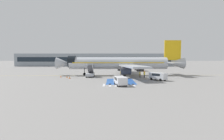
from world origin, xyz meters
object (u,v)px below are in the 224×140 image
at_px(traffic_cone_0, 68,77).
at_px(boarding_stairs_forward, 91,73).
at_px(fuel_tanker, 140,67).
at_px(ground_crew_3, 141,74).
at_px(service_van_1, 121,80).
at_px(airliner, 121,63).
at_px(terminal_building, 96,60).
at_px(traffic_cone_2, 70,77).
at_px(traffic_cone_1, 62,76).
at_px(ground_crew_2, 122,73).
at_px(ground_crew_0, 145,73).
at_px(service_van_0, 159,76).
at_px(ground_crew_1, 145,74).

bearing_deg(traffic_cone_0, boarding_stairs_forward, 15.47).
distance_m(fuel_tanker, ground_crew_3, 26.61).
bearing_deg(service_van_1, traffic_cone_0, 126.19).
relative_size(ground_crew_3, traffic_cone_0, 3.44).
xyz_separation_m(airliner, terminal_building, (-14.41, 65.32, 0.41)).
distance_m(service_van_1, traffic_cone_0, 19.97).
xyz_separation_m(airliner, ground_crew_3, (5.15, -6.29, -2.84)).
bearing_deg(traffic_cone_2, traffic_cone_1, 136.59).
xyz_separation_m(boarding_stairs_forward, ground_crew_2, (8.90, 0.57, 0.05)).
relative_size(boarding_stairs_forward, ground_crew_3, 3.08).
bearing_deg(ground_crew_0, airliner, -87.42).
relative_size(service_van_0, ground_crew_2, 2.48).
bearing_deg(fuel_tanker, traffic_cone_0, -133.50).
height_order(ground_crew_0, traffic_cone_0, ground_crew_0).
xyz_separation_m(boarding_stairs_forward, ground_crew_3, (14.12, -1.65, -0.01)).
distance_m(ground_crew_0, traffic_cone_2, 21.35).
height_order(ground_crew_2, terminal_building, terminal_building).
bearing_deg(fuel_tanker, service_van_0, -91.61).
distance_m(traffic_cone_1, traffic_cone_2, 4.48).
relative_size(airliner, terminal_building, 0.38).
bearing_deg(service_van_1, terminal_building, 89.31).
xyz_separation_m(traffic_cone_1, traffic_cone_2, (3.25, -3.08, 0.01)).
distance_m(ground_crew_1, ground_crew_2, 6.88).
bearing_deg(service_van_0, service_van_1, 179.81).
distance_m(service_van_1, traffic_cone_1, 21.92).
xyz_separation_m(service_van_0, traffic_cone_1, (-25.83, 6.88, -0.87)).
bearing_deg(terminal_building, ground_crew_3, -74.72).
height_order(fuel_tanker, ground_crew_1, fuel_tanker).
relative_size(ground_crew_0, traffic_cone_1, 3.51).
height_order(service_van_1, terminal_building, terminal_building).
bearing_deg(ground_crew_2, terminal_building, -33.52).
relative_size(ground_crew_1, traffic_cone_2, 3.21).
distance_m(fuel_tanker, service_van_1, 41.56).
xyz_separation_m(ground_crew_2, ground_crew_3, (5.22, -2.23, -0.06)).
distance_m(ground_crew_3, traffic_cone_1, 22.41).
bearing_deg(ground_crew_2, fuel_tanker, -65.88).
bearing_deg(ground_crew_1, fuel_tanker, 56.40).
relative_size(service_van_1, traffic_cone_1, 9.30).
relative_size(service_van_1, traffic_cone_0, 9.81).
distance_m(fuel_tanker, service_van_0, 32.52).
bearing_deg(ground_crew_1, traffic_cone_1, 149.89).
height_order(airliner, traffic_cone_1, airliner).
bearing_deg(ground_crew_3, fuel_tanker, -35.65).
distance_m(service_van_0, traffic_cone_1, 26.75).
distance_m(service_van_0, ground_crew_0, 8.68).
bearing_deg(ground_crew_1, traffic_cone_0, 151.75).
relative_size(service_van_0, ground_crew_0, 2.42).
xyz_separation_m(boarding_stairs_forward, traffic_cone_1, (-8.27, -0.97, -0.73)).
xyz_separation_m(service_van_0, terminal_building, (-23.01, 77.80, 3.10)).
height_order(airliner, ground_crew_2, airliner).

